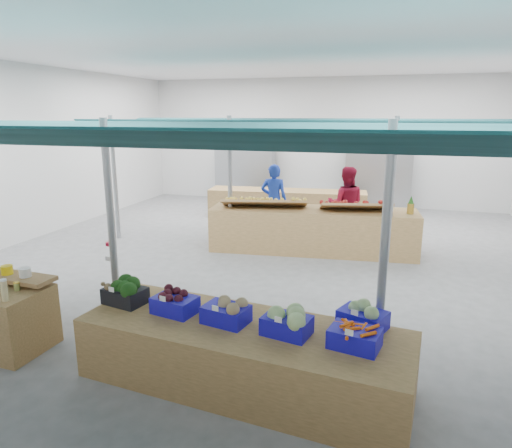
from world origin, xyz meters
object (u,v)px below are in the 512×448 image
object	(u,v)px
vendor_left	(274,200)
vendor_right	(346,204)
veg_counter	(243,355)
fruit_counter	(312,230)

from	to	relation	value
vendor_left	vendor_right	distance (m)	1.80
veg_counter	fruit_counter	bearing A→B (deg)	97.46
fruit_counter	vendor_left	distance (m)	1.68
veg_counter	vendor_left	distance (m)	6.66
veg_counter	fruit_counter	distance (m)	5.40
vendor_left	fruit_counter	bearing A→B (deg)	130.87
veg_counter	vendor_left	size ratio (longest dim) A/B	2.06
veg_counter	fruit_counter	size ratio (longest dim) A/B	0.83
vendor_left	vendor_right	world-z (taller)	same
fruit_counter	vendor_right	size ratio (longest dim) A/B	2.50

